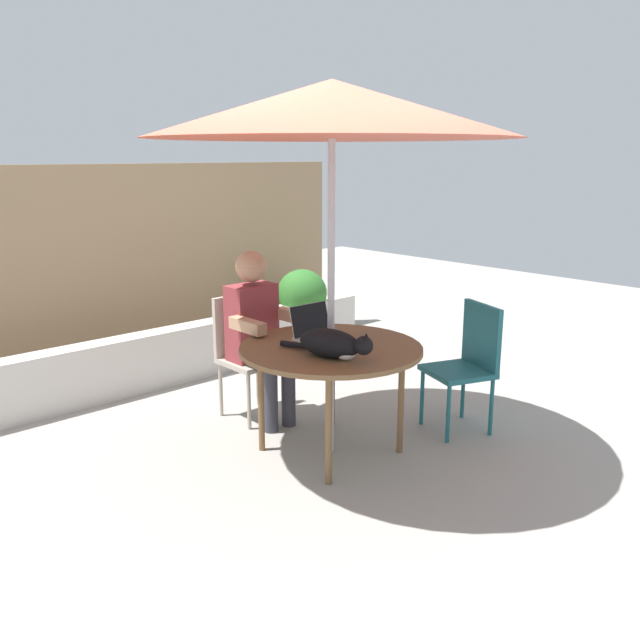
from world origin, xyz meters
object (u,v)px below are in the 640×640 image
Objects in this scene: patio_table at (331,354)px; chair_occupied at (245,346)px; cat at (333,344)px; patio_umbrella at (332,109)px; chair_empty at (469,357)px; potted_plant_near_fence at (302,302)px; laptop at (315,329)px; person_seated at (258,327)px.

chair_occupied is (0.00, 0.90, -0.14)m from patio_table.
patio_umbrella is at bearing 49.69° from cat.
cat is at bearing -130.31° from patio_table.
potted_plant_near_fence is (0.47, 2.27, -0.05)m from chair_empty.
cat is (-0.16, -0.19, -1.33)m from patio_umbrella.
chair_occupied and chair_empty have the same top height.
patio_umbrella reaches higher than laptop.
chair_occupied is 0.74m from laptop.
cat is at bearing 170.87° from chair_empty.
laptop is at bearing 74.33° from patio_table.
chair_empty is (0.96, -0.37, -1.60)m from patio_umbrella.
laptop reaches higher than cat.
laptop is at bearing -85.14° from chair_occupied.
patio_table is 1.45× the size of potted_plant_near_fence.
patio_table is 0.91m from chair_occupied.
patio_table is 2.39m from potted_plant_near_fence.
patio_umbrella is at bearing -90.00° from chair_occupied.
patio_table is at bearing -105.67° from laptop.
potted_plant_near_fence is (1.37, 1.69, -0.30)m from laptop.
person_seated is (0.00, 0.74, 0.03)m from patio_table.
patio_umbrella is 3.54× the size of cat.
chair_occupied is 1.37× the size of cat.
chair_occupied reaches higher than cat.
patio_umbrella is 2.59× the size of chair_empty.
potted_plant_near_fence is at bearing 53.09° from patio_umbrella.
person_seated reaches higher than chair_occupied.
patio_table is 1.46m from patio_umbrella.
patio_umbrella is at bearing 0.00° from patio_table.
chair_occupied is at bearing 90.00° from patio_umbrella.
laptop reaches higher than potted_plant_near_fence.
chair_occupied is at bearing 81.74° from cat.
laptop is at bearing 147.51° from chair_empty.
chair_occupied is 2.90× the size of laptop.
person_seated is 1.55× the size of potted_plant_near_fence.
patio_table is 3.77× the size of laptop.
patio_table is at bearing 159.18° from chair_empty.
potted_plant_near_fence is at bearing 35.09° from chair_occupied.
patio_umbrella is 1.37m from laptop.
patio_umbrella is at bearing -105.67° from laptop.
patio_umbrella is 1.35m from cat.
chair_occupied is at bearing 90.00° from patio_table.
person_seated reaches higher than cat.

